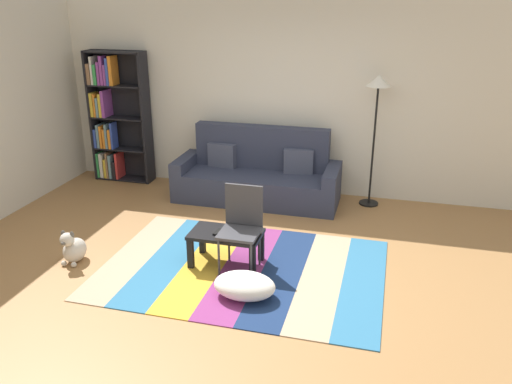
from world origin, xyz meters
The scene contains 11 objects.
ground_plane centered at (0.00, 0.00, 0.00)m, with size 14.00×14.00×0.00m, color #9E7042.
back_wall centered at (0.00, 2.55, 1.35)m, with size 6.80×0.10×2.70m, color silver.
rug centered at (0.02, 0.04, 0.00)m, with size 2.93×2.06×0.01m.
couch centered at (-0.34, 2.02, 0.34)m, with size 2.26×0.80×1.00m.
bookshelf centered at (-2.66, 2.31, 0.95)m, with size 0.90×0.28×1.95m.
coffee_table centered at (-0.18, 0.10, 0.31)m, with size 0.76×0.44×0.37m.
pouf centered at (0.19, -0.47, 0.13)m, with size 0.60×0.42×0.23m, color white.
dog centered at (-1.79, -0.27, 0.16)m, with size 0.22×0.35×0.40m.
standing_lamp centered at (1.20, 2.23, 1.47)m, with size 0.32×0.32×1.76m.
tv_remote centered at (-0.26, 0.07, 0.39)m, with size 0.04×0.15×0.02m, color black.
folding_chair centered at (0.00, 0.09, 0.53)m, with size 0.40×0.40×0.90m.
Camera 1 is at (1.41, -4.63, 2.75)m, focal length 36.74 mm.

